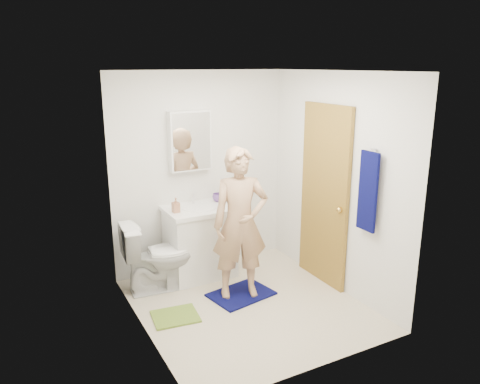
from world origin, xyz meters
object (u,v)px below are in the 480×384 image
object	(u,v)px
man	(240,224)
vanity_cabinet	(200,244)
soap_dispenser	(176,205)
medicine_cabinet	(190,141)
toothbrush_cup	(218,197)
toilet	(159,256)
towel	(368,192)

from	to	relation	value
man	vanity_cabinet	bearing A→B (deg)	120.51
vanity_cabinet	soap_dispenser	bearing A→B (deg)	-171.24
medicine_cabinet	toothbrush_cup	distance (m)	0.77
medicine_cabinet	soap_dispenser	world-z (taller)	medicine_cabinet
toothbrush_cup	vanity_cabinet	bearing A→B (deg)	-157.27
medicine_cabinet	vanity_cabinet	bearing A→B (deg)	-90.00
soap_dispenser	toothbrush_cup	distance (m)	0.62
toilet	man	xyz separation A→B (m)	(0.73, -0.57, 0.44)
man	towel	bearing A→B (deg)	-22.00
medicine_cabinet	man	distance (m)	1.21
toothbrush_cup	man	distance (m)	0.83
medicine_cabinet	towel	distance (m)	2.11
medicine_cabinet	toothbrush_cup	world-z (taller)	medicine_cabinet
toothbrush_cup	towel	bearing A→B (deg)	-61.35
medicine_cabinet	toothbrush_cup	xyz separation A→B (m)	(0.30, -0.10, -0.70)
medicine_cabinet	toilet	distance (m)	1.36
medicine_cabinet	toilet	world-z (taller)	medicine_cabinet
medicine_cabinet	towel	bearing A→B (deg)	-55.39
soap_dispenser	vanity_cabinet	bearing A→B (deg)	8.76
towel	man	bearing A→B (deg)	141.74
toilet	soap_dispenser	size ratio (longest dim) A/B	4.74
toilet	soap_dispenser	world-z (taller)	soap_dispenser
towel	toilet	xyz separation A→B (m)	(-1.73, 1.36, -0.85)
toilet	towel	bearing A→B (deg)	-123.57
towel	man	world-z (taller)	man
towel	toilet	world-z (taller)	towel
toothbrush_cup	soap_dispenser	bearing A→B (deg)	-164.00
vanity_cabinet	man	world-z (taller)	man
towel	soap_dispenser	size ratio (longest dim) A/B	4.73
toilet	toothbrush_cup	distance (m)	1.02
vanity_cabinet	medicine_cabinet	distance (m)	1.22
vanity_cabinet	man	size ratio (longest dim) A/B	0.49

